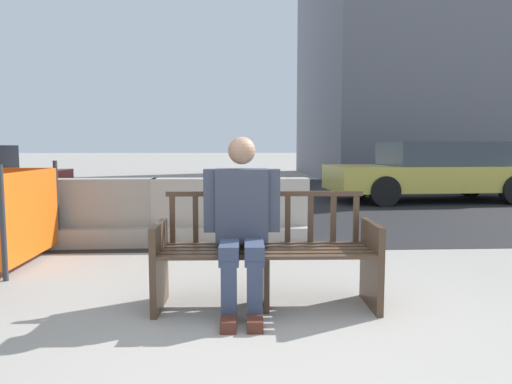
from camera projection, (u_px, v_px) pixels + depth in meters
The scene contains 7 objects.
ground_plane at pixel (269, 354), 2.73m from camera, with size 200.00×200.00×0.00m, color gray.
street_asphalt at pixel (241, 197), 11.38m from camera, with size 120.00×12.00×0.01m, color black.
street_bench at pixel (266, 256), 3.53m from camera, with size 1.70×0.57×0.88m.
seated_person at pixel (242, 220), 3.44m from camera, with size 0.58×0.73×1.31m.
jersey_barrier_centre at pixel (231, 217), 5.89m from camera, with size 2.01×0.72×0.84m.
jersey_barrier_left at pixel (77, 218), 5.79m from camera, with size 2.02×0.74×0.84m.
car_taxi_near at pixel (434, 171), 10.48m from camera, with size 4.81×2.11×1.36m.
Camera 1 is at (-0.22, -2.62, 1.24)m, focal length 32.00 mm.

